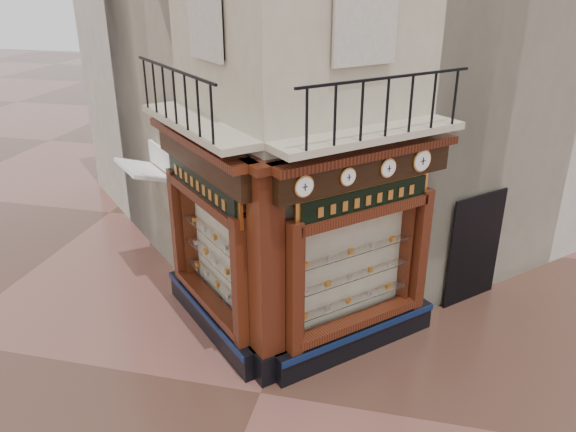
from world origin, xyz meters
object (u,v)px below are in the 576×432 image
(corner_pilaster, at_px, (266,279))
(awning, at_px, (154,274))
(signboard_left, at_px, (201,185))
(signboard_right, at_px, (366,199))
(clock_b, at_px, (348,177))
(clock_d, at_px, (422,160))
(clock_a, at_px, (304,186))
(clock_c, at_px, (388,168))

(corner_pilaster, relative_size, awning, 2.77)
(signboard_left, xyz_separation_m, signboard_right, (2.92, 0.00, -0.00))
(corner_pilaster, relative_size, clock_b, 12.99)
(clock_d, bearing_deg, clock_a, 180.00)
(corner_pilaster, height_order, clock_d, corner_pilaster)
(clock_a, xyz_separation_m, clock_c, (1.17, 1.17, 0.00))
(clock_b, distance_m, signboard_left, 2.74)
(corner_pilaster, xyz_separation_m, signboard_right, (1.46, 1.01, 1.15))
(clock_c, xyz_separation_m, clock_d, (0.54, 0.54, -0.00))
(clock_a, bearing_deg, clock_c, 0.00)
(clock_a, distance_m, signboard_right, 1.42)
(corner_pilaster, height_order, signboard_right, corner_pilaster)
(clock_a, bearing_deg, awning, 100.56)
(corner_pilaster, relative_size, signboard_left, 1.81)
(clock_a, bearing_deg, clock_b, 0.00)
(clock_d, xyz_separation_m, awning, (-5.91, 1.18, -3.62))
(clock_d, relative_size, awning, 0.28)
(clock_d, distance_m, signboard_right, 1.22)
(corner_pilaster, bearing_deg, awning, 96.23)
(clock_c, relative_size, signboard_left, 0.15)
(clock_a, height_order, signboard_right, clock_a)
(corner_pilaster, bearing_deg, clock_d, -8.54)
(corner_pilaster, xyz_separation_m, awning, (-3.59, 2.89, -1.95))
(clock_a, relative_size, signboard_left, 0.16)
(clock_c, bearing_deg, clock_d, -0.00)
(clock_c, bearing_deg, clock_a, -180.00)
(awning, bearing_deg, clock_b, -160.65)
(clock_c, relative_size, awning, 0.23)
(signboard_right, bearing_deg, clock_b, -167.31)
(clock_a, relative_size, signboard_right, 0.17)
(corner_pilaster, distance_m, awning, 5.00)
(clock_c, height_order, awning, clock_c)
(signboard_left, bearing_deg, clock_c, -132.17)
(clock_a, relative_size, clock_d, 0.87)
(awning, bearing_deg, clock_c, -152.69)
(corner_pilaster, xyz_separation_m, signboard_left, (-1.46, 1.01, 1.15))
(clock_a, relative_size, clock_b, 1.14)
(clock_c, bearing_deg, signboard_left, 137.83)
(clock_d, distance_m, awning, 7.03)
(clock_b, bearing_deg, corner_pilaster, 161.27)
(clock_b, relative_size, clock_c, 0.93)
(signboard_left, relative_size, signboard_right, 1.09)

